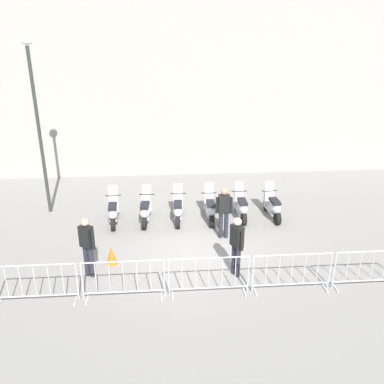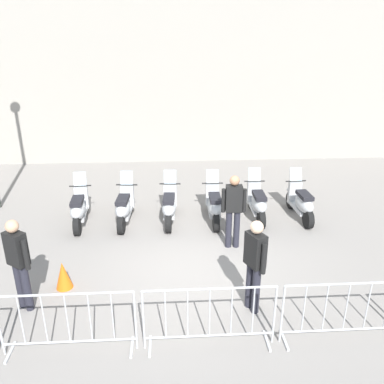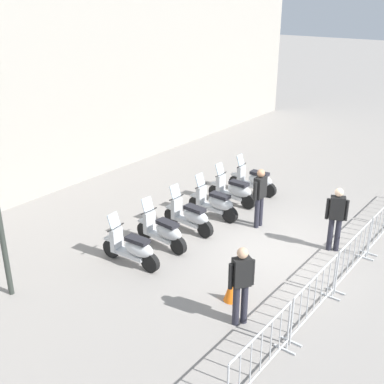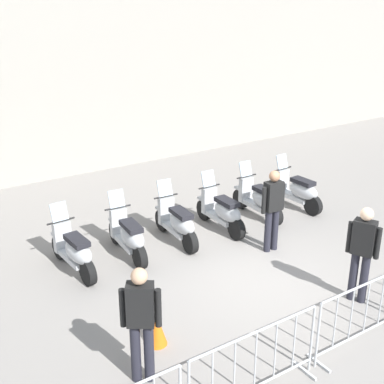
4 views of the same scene
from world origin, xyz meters
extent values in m
plane|color=gray|center=(0.00, 0.00, 0.00)|extent=(120.00, 120.00, 0.00)
cylinder|color=black|center=(-2.86, 3.04, 0.24)|extent=(0.16, 0.49, 0.48)
cylinder|color=black|center=(-2.80, 1.80, 0.24)|extent=(0.16, 0.49, 0.48)
cube|color=#B7BABC|center=(-2.83, 2.42, 0.28)|extent=(0.32, 0.88, 0.10)
ellipsoid|color=#B7BABC|center=(-2.81, 2.14, 0.52)|extent=(0.40, 0.86, 0.40)
cube|color=black|center=(-2.81, 2.18, 0.74)|extent=(0.31, 0.61, 0.10)
cube|color=#B7BABC|center=(-2.85, 2.86, 0.55)|extent=(0.35, 0.16, 0.60)
cylinder|color=black|center=(-2.85, 2.86, 0.88)|extent=(0.56, 0.06, 0.04)
cube|color=silver|center=(-2.85, 2.91, 1.06)|extent=(0.33, 0.16, 0.35)
cube|color=#B7BABC|center=(-2.86, 3.04, 0.51)|extent=(0.22, 0.33, 0.06)
cylinder|color=black|center=(-1.63, 3.03, 0.24)|extent=(0.18, 0.49, 0.48)
cylinder|color=black|center=(-1.73, 1.80, 0.24)|extent=(0.18, 0.49, 0.48)
cube|color=#B7BABC|center=(-1.68, 2.41, 0.28)|extent=(0.35, 0.89, 0.10)
ellipsoid|color=#B7BABC|center=(-1.70, 2.14, 0.52)|extent=(0.43, 0.87, 0.40)
cube|color=black|center=(-1.70, 2.17, 0.74)|extent=(0.33, 0.62, 0.10)
cube|color=#B7BABC|center=(-1.64, 2.85, 0.55)|extent=(0.35, 0.17, 0.60)
cylinder|color=black|center=(-1.64, 2.85, 0.88)|extent=(0.56, 0.08, 0.04)
cube|color=silver|center=(-1.64, 2.90, 1.06)|extent=(0.33, 0.17, 0.35)
cube|color=#B7BABC|center=(-1.63, 3.03, 0.51)|extent=(0.23, 0.34, 0.06)
cylinder|color=black|center=(-0.49, 3.02, 0.24)|extent=(0.18, 0.49, 0.48)
cylinder|color=black|center=(-0.58, 1.78, 0.24)|extent=(0.18, 0.49, 0.48)
cube|color=#B7BABC|center=(-0.53, 2.40, 0.28)|extent=(0.34, 0.89, 0.10)
ellipsoid|color=#B7BABC|center=(-0.55, 2.12, 0.52)|extent=(0.42, 0.86, 0.40)
cube|color=black|center=(-0.55, 2.15, 0.74)|extent=(0.32, 0.62, 0.10)
cube|color=#B7BABC|center=(-0.50, 2.83, 0.55)|extent=(0.35, 0.17, 0.60)
cylinder|color=black|center=(-0.50, 2.83, 0.88)|extent=(0.56, 0.08, 0.04)
cube|color=silver|center=(-0.50, 2.88, 1.06)|extent=(0.33, 0.16, 0.35)
cube|color=#B7BABC|center=(-0.49, 3.02, 0.51)|extent=(0.22, 0.33, 0.06)
cylinder|color=black|center=(0.63, 2.97, 0.24)|extent=(0.16, 0.48, 0.48)
cylinder|color=black|center=(0.59, 1.73, 0.24)|extent=(0.16, 0.48, 0.48)
cube|color=#B7BABC|center=(0.61, 2.35, 0.28)|extent=(0.31, 0.88, 0.10)
ellipsoid|color=#B7BABC|center=(0.60, 2.07, 0.52)|extent=(0.39, 0.85, 0.40)
cube|color=black|center=(0.60, 2.11, 0.74)|extent=(0.30, 0.61, 0.10)
cube|color=#B7BABC|center=(0.63, 2.79, 0.55)|extent=(0.34, 0.15, 0.60)
cylinder|color=black|center=(0.63, 2.79, 0.88)|extent=(0.56, 0.05, 0.04)
cube|color=silver|center=(0.63, 2.84, 1.06)|extent=(0.32, 0.15, 0.35)
cube|color=#B7BABC|center=(0.63, 2.97, 0.51)|extent=(0.21, 0.33, 0.06)
cylinder|color=black|center=(1.78, 3.04, 0.24)|extent=(0.15, 0.48, 0.48)
cylinder|color=black|center=(1.74, 1.80, 0.24)|extent=(0.15, 0.48, 0.48)
cube|color=#B7BABC|center=(1.76, 2.42, 0.28)|extent=(0.30, 0.88, 0.10)
ellipsoid|color=#B7BABC|center=(1.75, 2.14, 0.52)|extent=(0.38, 0.85, 0.40)
cube|color=black|center=(1.75, 2.17, 0.74)|extent=(0.30, 0.61, 0.10)
cube|color=#B7BABC|center=(1.77, 2.85, 0.55)|extent=(0.34, 0.15, 0.60)
cylinder|color=black|center=(1.77, 2.85, 0.88)|extent=(0.56, 0.05, 0.04)
cube|color=silver|center=(1.77, 2.90, 1.06)|extent=(0.32, 0.15, 0.35)
cube|color=#B7BABC|center=(1.78, 3.04, 0.51)|extent=(0.21, 0.33, 0.06)
cylinder|color=black|center=(2.89, 2.96, 0.24)|extent=(0.16, 0.48, 0.48)
cylinder|color=black|center=(2.92, 1.73, 0.24)|extent=(0.16, 0.48, 0.48)
cube|color=#B7BABC|center=(2.90, 2.35, 0.28)|extent=(0.31, 0.88, 0.10)
ellipsoid|color=#B7BABC|center=(2.91, 2.07, 0.52)|extent=(0.39, 0.85, 0.40)
cube|color=black|center=(2.91, 2.10, 0.74)|extent=(0.30, 0.61, 0.10)
cube|color=#B7BABC|center=(2.89, 2.78, 0.55)|extent=(0.34, 0.15, 0.60)
cylinder|color=black|center=(2.89, 2.78, 0.88)|extent=(0.56, 0.05, 0.04)
cube|color=silver|center=(2.89, 2.83, 1.06)|extent=(0.32, 0.15, 0.35)
cube|color=#B7BABC|center=(2.89, 2.96, 0.51)|extent=(0.21, 0.33, 0.06)
cube|color=#B2B5B7|center=(-3.09, -2.04, 0.02)|extent=(0.05, 0.44, 0.04)
cube|color=#B2B5B7|center=(-1.24, -2.07, 0.02)|extent=(0.05, 0.44, 0.04)
cylinder|color=#B2B5B7|center=(-1.16, -2.07, 0.53)|extent=(0.04, 0.04, 1.05)
cylinder|color=#B2B5B7|center=(-2.16, -2.06, 1.05)|extent=(2.01, 0.07, 0.04)
cylinder|color=#B2B5B7|center=(-2.16, -2.06, 0.18)|extent=(2.01, 0.07, 0.04)
cylinder|color=#B2B5B7|center=(-2.83, -2.05, 0.61)|extent=(0.02, 0.02, 0.87)
cylinder|color=#B2B5B7|center=(-2.50, -2.05, 0.61)|extent=(0.02, 0.02, 0.87)
cylinder|color=#B2B5B7|center=(-2.16, -2.06, 0.61)|extent=(0.02, 0.02, 0.87)
cylinder|color=#B2B5B7|center=(-1.83, -2.06, 0.61)|extent=(0.02, 0.02, 0.87)
cylinder|color=#B2B5B7|center=(-1.49, -2.07, 0.61)|extent=(0.02, 0.02, 0.87)
cube|color=#B2B5B7|center=(-0.96, -2.08, 0.02)|extent=(0.05, 0.44, 0.04)
cube|color=#B2B5B7|center=(0.89, -2.11, 0.02)|extent=(0.05, 0.44, 0.04)
cylinder|color=#B2B5B7|center=(-1.04, -2.08, 0.53)|extent=(0.04, 0.04, 1.05)
cylinder|color=#B2B5B7|center=(0.97, -2.11, 0.53)|extent=(0.04, 0.04, 1.05)
cylinder|color=#B2B5B7|center=(-0.03, -2.09, 1.05)|extent=(2.01, 0.07, 0.04)
cylinder|color=#B2B5B7|center=(-0.03, -2.09, 0.18)|extent=(2.01, 0.07, 0.04)
cylinder|color=#B2B5B7|center=(-0.70, -2.08, 0.61)|extent=(0.02, 0.02, 0.87)
cylinder|color=#B2B5B7|center=(-0.37, -2.09, 0.61)|extent=(0.02, 0.02, 0.87)
cylinder|color=#B2B5B7|center=(-0.03, -2.09, 0.61)|extent=(0.02, 0.02, 0.87)
cylinder|color=#B2B5B7|center=(0.30, -2.10, 0.61)|extent=(0.02, 0.02, 0.87)
cylinder|color=#B2B5B7|center=(0.64, -2.10, 0.61)|extent=(0.02, 0.02, 0.87)
cube|color=#B2B5B7|center=(1.17, -2.11, 0.02)|extent=(0.05, 0.44, 0.04)
cylinder|color=#B2B5B7|center=(1.09, -2.11, 0.53)|extent=(0.04, 0.04, 1.05)
cylinder|color=#B2B5B7|center=(2.10, -2.13, 1.05)|extent=(2.01, 0.07, 0.04)
cylinder|color=#B2B5B7|center=(2.10, -2.13, 0.18)|extent=(2.01, 0.07, 0.04)
cylinder|color=#B2B5B7|center=(1.43, -2.12, 0.61)|extent=(0.02, 0.02, 0.87)
cylinder|color=#B2B5B7|center=(1.76, -2.12, 0.61)|extent=(0.02, 0.02, 0.87)
cylinder|color=#B2B5B7|center=(2.10, -2.13, 0.61)|extent=(0.02, 0.02, 0.87)
cylinder|color=#B2B5B7|center=(2.43, -2.13, 0.61)|extent=(0.02, 0.02, 0.87)
cylinder|color=#23232D|center=(0.77, 0.95, 0.45)|extent=(0.14, 0.14, 0.90)
cylinder|color=#23232D|center=(0.95, 0.94, 0.45)|extent=(0.14, 0.14, 0.90)
cube|color=black|center=(0.86, 0.94, 1.20)|extent=(0.38, 0.25, 0.60)
sphere|color=#9E7051|center=(0.86, 0.94, 1.62)|extent=(0.22, 0.22, 0.22)
cylinder|color=black|center=(0.63, 0.96, 1.15)|extent=(0.09, 0.09, 0.55)
cylinder|color=black|center=(1.09, 0.93, 1.15)|extent=(0.09, 0.09, 0.55)
cylinder|color=#23232D|center=(-3.25, -0.88, 0.45)|extent=(0.14, 0.14, 0.90)
cylinder|color=#23232D|center=(-3.10, -0.98, 0.45)|extent=(0.14, 0.14, 0.90)
cube|color=black|center=(-3.18, -0.93, 1.20)|extent=(0.42, 0.39, 0.60)
sphere|color=tan|center=(-3.18, -0.93, 1.62)|extent=(0.22, 0.22, 0.22)
cylinder|color=black|center=(-3.37, -0.80, 1.15)|extent=(0.09, 0.09, 0.55)
cylinder|color=black|center=(-2.99, -1.06, 1.15)|extent=(0.09, 0.09, 0.55)
cylinder|color=#23232D|center=(0.86, -1.36, 0.45)|extent=(0.14, 0.14, 0.90)
cylinder|color=#23232D|center=(0.79, -1.19, 0.45)|extent=(0.14, 0.14, 0.90)
cube|color=black|center=(0.82, -1.28, 1.20)|extent=(0.35, 0.42, 0.60)
sphere|color=beige|center=(0.82, -1.28, 1.62)|extent=(0.22, 0.22, 0.22)
cylinder|color=black|center=(0.92, -1.49, 1.15)|extent=(0.09, 0.09, 0.55)
cylinder|color=black|center=(0.73, -1.07, 1.15)|extent=(0.09, 0.09, 0.55)
cone|color=orange|center=(-2.64, -0.37, 0.28)|extent=(0.32, 0.32, 0.55)
camera|label=1|loc=(-1.25, -10.38, 6.01)|focal=36.39mm
camera|label=2|loc=(-0.68, -6.88, 4.52)|focal=36.59mm
camera|label=3|loc=(-10.16, -4.97, 6.23)|focal=45.18mm
camera|label=4|loc=(-5.79, -5.97, 4.94)|focal=47.89mm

